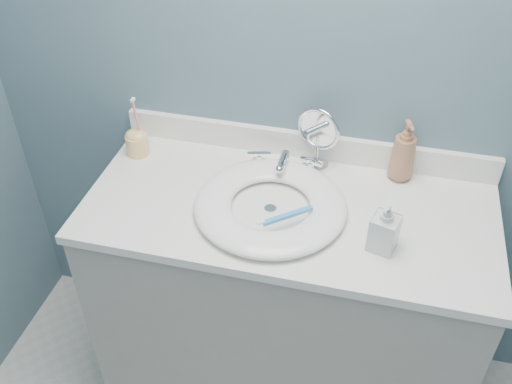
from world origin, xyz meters
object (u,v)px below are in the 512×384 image
(makeup_mirror, at_px, (318,135))
(soap_bottle_clear, at_px, (385,226))
(soap_bottle_amber, at_px, (404,151))
(toothbrush_holder, at_px, (137,141))

(makeup_mirror, distance_m, soap_bottle_clear, 0.40)
(soap_bottle_amber, xyz_separation_m, soap_bottle_clear, (-0.03, -0.33, -0.02))
(makeup_mirror, bearing_deg, soap_bottle_clear, -35.03)
(makeup_mirror, bearing_deg, toothbrush_holder, -153.44)
(soap_bottle_clear, distance_m, toothbrush_holder, 0.86)
(soap_bottle_amber, bearing_deg, toothbrush_holder, 167.30)
(soap_bottle_amber, bearing_deg, makeup_mirror, 162.56)
(soap_bottle_amber, xyz_separation_m, toothbrush_holder, (-0.85, -0.08, -0.05))
(makeup_mirror, bearing_deg, soap_bottle_amber, 19.69)
(soap_bottle_amber, distance_m, toothbrush_holder, 0.85)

